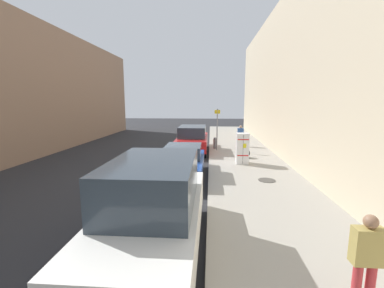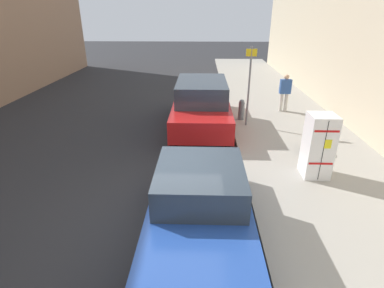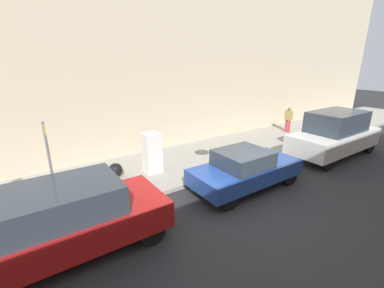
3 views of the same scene
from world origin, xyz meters
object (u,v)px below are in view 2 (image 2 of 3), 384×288
(discarded_refrigerator, at_px, (318,146))
(parked_suv_red, at_px, (201,104))
(pedestrian_standing_near, at_px, (285,91))
(parked_hatchback_blue, at_px, (200,206))
(street_sign_post, at_px, (249,83))
(fire_hydrant, at_px, (241,109))
(trash_bag, at_px, (311,143))

(discarded_refrigerator, relative_size, parked_suv_red, 0.33)
(pedestrian_standing_near, height_order, parked_hatchback_blue, pedestrian_standing_near)
(street_sign_post, xyz_separation_m, parked_hatchback_blue, (1.64, 5.85, -0.95))
(discarded_refrigerator, xyz_separation_m, pedestrian_standing_near, (-0.51, -5.32, 0.06))
(discarded_refrigerator, height_order, fire_hydrant, discarded_refrigerator)
(trash_bag, distance_m, parked_hatchback_blue, 4.88)
(discarded_refrigerator, distance_m, pedestrian_standing_near, 5.35)
(fire_hydrant, distance_m, parked_suv_red, 1.65)
(discarded_refrigerator, bearing_deg, parked_suv_red, -51.99)
(fire_hydrant, relative_size, pedestrian_standing_near, 0.52)
(discarded_refrigerator, distance_m, street_sign_post, 3.87)
(parked_suv_red, xyz_separation_m, parked_hatchback_blue, (0.00, 5.93, -0.16))
(street_sign_post, bearing_deg, pedestrian_standing_near, -135.13)
(trash_bag, distance_m, parked_suv_red, 3.99)
(street_sign_post, distance_m, pedestrian_standing_near, 2.55)
(discarded_refrigerator, bearing_deg, pedestrian_standing_near, -95.47)
(parked_suv_red, distance_m, parked_hatchback_blue, 5.93)
(pedestrian_standing_near, bearing_deg, street_sign_post, 81.60)
(pedestrian_standing_near, bearing_deg, discarded_refrigerator, 121.26)
(trash_bag, height_order, pedestrian_standing_near, pedestrian_standing_near)
(parked_suv_red, bearing_deg, discarded_refrigerator, 128.01)
(discarded_refrigerator, distance_m, parked_hatchback_blue, 3.66)
(discarded_refrigerator, distance_m, fire_hydrant, 4.44)
(fire_hydrant, relative_size, trash_bag, 1.47)
(street_sign_post, height_order, parked_hatchback_blue, street_sign_post)
(street_sign_post, bearing_deg, fire_hydrant, -79.20)
(parked_hatchback_blue, bearing_deg, fire_hydrant, -103.23)
(pedestrian_standing_near, relative_size, parked_hatchback_blue, 0.36)
(discarded_refrigerator, height_order, street_sign_post, street_sign_post)
(discarded_refrigerator, relative_size, parked_hatchback_blue, 0.38)
(fire_hydrant, height_order, parked_hatchback_blue, parked_hatchback_blue)
(pedestrian_standing_near, xyz_separation_m, parked_suv_red, (3.38, 1.65, -0.11))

